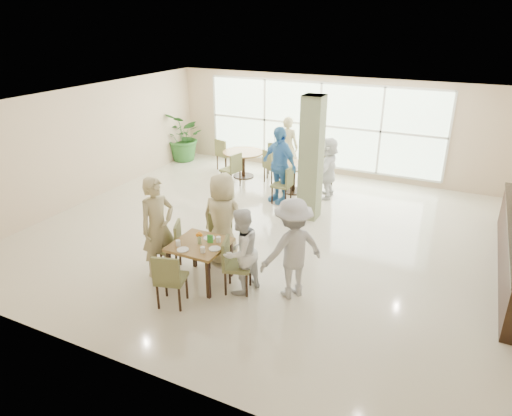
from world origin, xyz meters
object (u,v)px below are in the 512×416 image
at_px(adult_a, 279,165).
at_px(teen_standing, 292,249).
at_px(potted_plant, 184,137).
at_px(teen_far, 223,219).
at_px(round_table_left, 243,157).
at_px(round_table_right, 294,171).
at_px(teen_right, 241,251).
at_px(teen_left, 158,227).
at_px(adult_standing, 288,147).
at_px(main_table, 200,248).
at_px(adult_b, 328,168).

bearing_deg(adult_a, teen_standing, -39.47).
xyz_separation_m(teen_standing, adult_a, (-1.84, 3.74, 0.09)).
distance_m(potted_plant, teen_far, 6.73).
distance_m(round_table_left, adult_a, 2.14).
bearing_deg(adult_a, round_table_left, 166.36).
bearing_deg(potted_plant, round_table_left, -13.77).
distance_m(teen_standing, adult_a, 4.17).
height_order(round_table_right, teen_right, teen_right).
distance_m(round_table_right, teen_far, 4.07).
height_order(round_table_left, potted_plant, potted_plant).
xyz_separation_m(round_table_right, teen_left, (-0.62, -4.93, 0.36)).
bearing_deg(teen_standing, adult_standing, -118.24).
height_order(teen_left, teen_far, teen_left).
xyz_separation_m(teen_right, adult_standing, (-1.59, 5.93, 0.12)).
bearing_deg(teen_right, teen_standing, 124.11).
bearing_deg(adult_standing, main_table, 98.83).
distance_m(main_table, teen_left, 0.85).
xyz_separation_m(round_table_left, potted_plant, (-2.40, 0.59, 0.19)).
xyz_separation_m(round_table_left, adult_b, (2.67, -0.50, 0.20)).
relative_size(main_table, adult_standing, 0.52).
relative_size(round_table_right, teen_right, 0.69).
xyz_separation_m(teen_left, adult_a, (0.53, 4.14, 0.03)).
relative_size(round_table_left, adult_a, 0.61).
bearing_deg(adult_b, teen_right, -4.85).
height_order(round_table_left, teen_far, teen_far).
bearing_deg(teen_left, adult_b, 2.28).
bearing_deg(adult_a, adult_b, 62.93).
bearing_deg(teen_standing, round_table_left, -106.37).
distance_m(round_table_right, adult_b, 0.94).
xyz_separation_m(teen_left, adult_b, (1.54, 4.94, -0.14)).
relative_size(main_table, teen_far, 0.52).
height_order(main_table, round_table_left, same).
xyz_separation_m(main_table, round_table_left, (-1.93, 5.36, -0.06)).
bearing_deg(teen_left, potted_plant, 49.93).
distance_m(teen_left, teen_right, 1.58).
bearing_deg(adult_standing, adult_a, 107.14).
distance_m(round_table_right, adult_standing, 1.34).
height_order(teen_left, teen_right, teen_left).
relative_size(teen_left, teen_far, 1.05).
xyz_separation_m(teen_right, adult_b, (-0.03, 4.81, 0.03)).
xyz_separation_m(main_table, teen_right, (0.77, 0.05, 0.10)).
xyz_separation_m(round_table_right, adult_b, (0.92, 0.01, 0.23)).
distance_m(round_table_left, potted_plant, 2.48).
bearing_deg(teen_standing, teen_left, -41.58).
height_order(round_table_right, teen_left, teen_left).
distance_m(teen_right, teen_standing, 0.85).
xyz_separation_m(potted_plant, adult_a, (4.07, -1.89, 0.18)).
distance_m(teen_far, adult_a, 3.27).
xyz_separation_m(teen_far, adult_b, (0.73, 4.06, -0.09)).
xyz_separation_m(teen_left, teen_far, (0.81, 0.88, -0.04)).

